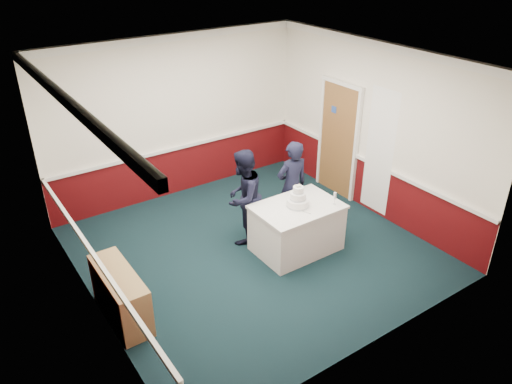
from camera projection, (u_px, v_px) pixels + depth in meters
ground at (253, 250)px, 7.99m from camera, size 5.00×5.00×0.00m
room_shell at (235, 122)px, 7.55m from camera, size 5.00×5.00×3.00m
sideboard at (121, 295)px, 6.47m from camera, size 0.41×1.20×0.70m
cake_table at (297, 227)px, 7.83m from camera, size 1.32×0.92×0.79m
wedding_cake at (298, 200)px, 7.60m from camera, size 0.35×0.35×0.36m
cake_knife at (304, 212)px, 7.49m from camera, size 0.09×0.21×0.00m
champagne_flute at (335, 196)px, 7.63m from camera, size 0.05×0.05×0.21m
person_man at (243, 197)px, 7.90m from camera, size 0.96×0.90×1.58m
person_woman at (292, 186)px, 8.23m from camera, size 0.61×0.43×1.58m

